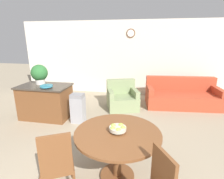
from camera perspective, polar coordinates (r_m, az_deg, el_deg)
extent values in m
cube|color=silver|center=(6.60, 4.23, 10.09)|extent=(8.00, 0.06, 2.70)
cylinder|color=brown|center=(6.51, 6.15, 17.82)|extent=(0.31, 0.02, 0.31)
cylinder|color=white|center=(6.49, 6.14, 17.82)|extent=(0.25, 0.01, 0.25)
cylinder|color=brown|center=(3.01, 1.72, -26.18)|extent=(0.52, 0.52, 0.04)
cylinder|color=brown|center=(2.78, 1.79, -20.57)|extent=(0.12, 0.12, 0.70)
cylinder|color=brown|center=(2.58, 1.86, -14.04)|extent=(1.25, 1.25, 0.03)
cylinder|color=brown|center=(2.96, -21.08, -23.82)|extent=(0.04, 0.04, 0.40)
cylinder|color=brown|center=(2.95, -12.98, -23.25)|extent=(0.04, 0.04, 0.40)
cube|color=brown|center=(2.66, -17.37, -22.48)|extent=(0.57, 0.57, 0.05)
cube|color=brown|center=(2.33, -17.94, -19.69)|extent=(0.36, 0.22, 0.54)
cube|color=brown|center=(2.05, 16.25, -25.24)|extent=(0.22, 0.36, 0.54)
cylinder|color=#B7B29E|center=(2.56, 1.87, -13.42)|extent=(0.09, 0.09, 0.03)
cylinder|color=#B7B29E|center=(2.54, 1.88, -12.63)|extent=(0.24, 0.24, 0.05)
sphere|color=#99C142|center=(2.52, 3.66, -12.59)|extent=(0.08, 0.08, 0.08)
sphere|color=#99C142|center=(2.59, 2.88, -11.73)|extent=(0.08, 0.08, 0.08)
sphere|color=#99C142|center=(2.58, 0.42, -11.91)|extent=(0.08, 0.08, 0.08)
sphere|color=#99C142|center=(2.50, 0.26, -12.79)|extent=(0.08, 0.08, 0.08)
sphere|color=#99C142|center=(2.47, 2.06, -13.27)|extent=(0.08, 0.08, 0.08)
cube|color=brown|center=(5.00, -20.76, -3.89)|extent=(1.24, 0.75, 0.85)
cube|color=#42382D|center=(4.87, -21.27, 1.03)|extent=(1.30, 0.81, 0.04)
cylinder|color=teal|center=(4.60, -20.62, 0.68)|extent=(0.11, 0.11, 0.02)
cylinder|color=teal|center=(4.59, -20.66, 1.06)|extent=(0.30, 0.30, 0.04)
cylinder|color=beige|center=(5.04, -22.36, 2.48)|extent=(0.24, 0.24, 0.14)
sphere|color=#2D6B33|center=(4.99, -22.65, 5.08)|extent=(0.43, 0.43, 0.43)
cube|color=#9E9EA3|center=(4.51, -11.01, -6.56)|extent=(0.33, 0.26, 0.66)
cube|color=gray|center=(4.38, -11.28, -2.02)|extent=(0.31, 0.25, 0.09)
cube|color=#B24228|center=(5.93, 21.86, -3.07)|extent=(2.28, 1.20, 0.42)
cube|color=#B24228|center=(6.17, 21.32, 1.92)|extent=(2.20, 0.43, 0.45)
cube|color=#B24228|center=(5.69, 12.11, -1.96)|extent=(0.25, 0.93, 0.62)
cube|color=#B24228|center=(6.27, 30.90, -2.27)|extent=(0.25, 0.93, 0.62)
cube|color=gray|center=(5.32, 3.43, -4.15)|extent=(1.09, 1.04, 0.40)
cube|color=gray|center=(5.49, 2.86, 1.12)|extent=(0.88, 0.45, 0.45)
cube|color=gray|center=(5.23, -0.56, -3.33)|extent=(0.36, 0.74, 0.60)
cube|color=gray|center=(5.37, 7.35, -2.93)|extent=(0.36, 0.74, 0.60)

